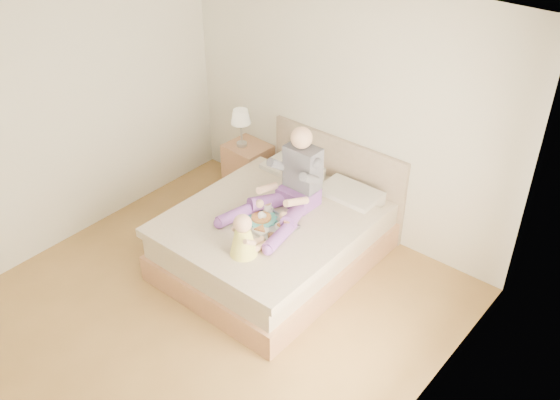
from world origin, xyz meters
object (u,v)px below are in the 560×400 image
Objects in this scene: nightstand at (248,167)px; adult at (290,187)px; bed at (279,234)px; baby at (244,238)px; tray at (269,223)px.

nightstand is 1.52m from adult.
adult is at bearing 50.73° from bed.
adult reaches higher than nightstand.
nightstand is 2.09m from baby.
bed is 5.22× the size of baby.
bed is 0.43m from tray.
adult is (0.07, 0.08, 0.55)m from bed.
baby is at bearing -70.38° from tray.
tray is (0.02, -0.35, -0.22)m from adult.
adult reaches higher than tray.
adult is 1.96× the size of tray.
nightstand is 1.12× the size of tray.
nightstand is 0.57× the size of adult.
nightstand is at bearing 145.42° from tray.
bed is at bearing 123.97° from baby.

